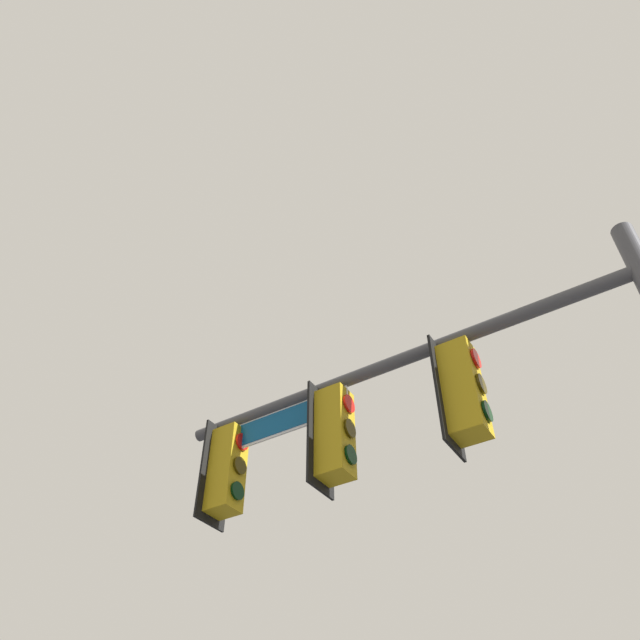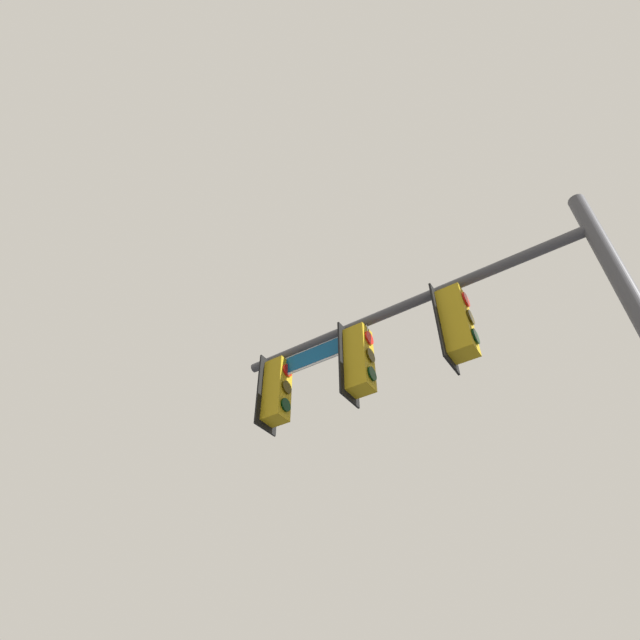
{
  "view_description": "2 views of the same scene",
  "coord_description": "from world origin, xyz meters",
  "views": [
    {
      "loc": [
        -7.27,
        -3.85,
        1.98
      ],
      "look_at": [
        -5.56,
        -8.0,
        6.04
      ],
      "focal_mm": 35.0,
      "sensor_mm": 36.0,
      "label": 1
    },
    {
      "loc": [
        -6.98,
        -3.73,
        1.3
      ],
      "look_at": [
        -3.96,
        -10.69,
        7.86
      ],
      "focal_mm": 28.0,
      "sensor_mm": 36.0,
      "label": 2
    }
  ],
  "objects": [
    {
      "name": "signal_pole_near",
      "position": [
        -6.37,
        -9.28,
        5.07
      ],
      "size": [
        5.66,
        1.3,
        7.0
      ],
      "color": "#47474C",
      "rests_on": "ground_plane"
    }
  ]
}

